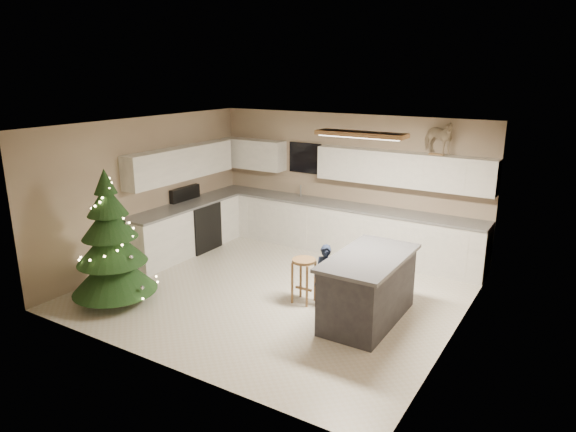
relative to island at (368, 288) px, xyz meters
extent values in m
plane|color=beige|center=(-1.61, 0.16, -0.48)|extent=(5.50, 5.50, 0.00)
cube|color=tan|center=(-1.61, 2.66, 0.82)|extent=(5.50, 0.02, 2.60)
cube|color=tan|center=(-1.61, -2.34, 0.82)|extent=(5.50, 0.02, 2.60)
cube|color=tan|center=(-4.36, 0.16, 0.82)|extent=(0.02, 5.00, 2.60)
cube|color=tan|center=(1.14, 0.16, 0.82)|extent=(0.02, 5.00, 2.60)
cube|color=silver|center=(-1.61, 0.16, 2.12)|extent=(5.50, 5.00, 0.02)
cube|color=olive|center=(-0.31, 0.26, 2.07)|extent=(1.25, 0.32, 0.06)
cube|color=white|center=(-0.31, 0.26, 2.04)|extent=(1.15, 0.24, 0.02)
cube|color=white|center=(-1.61, 2.36, -0.03)|extent=(5.48, 0.60, 0.90)
cube|color=white|center=(-4.06, 0.76, -0.03)|extent=(0.60, 2.60, 0.90)
cube|color=slate|center=(-1.61, 2.35, 0.44)|extent=(5.48, 0.62, 0.04)
cube|color=slate|center=(-4.05, 0.76, 0.44)|extent=(0.62, 2.60, 0.04)
cube|color=white|center=(-3.66, 2.48, 1.22)|extent=(1.40, 0.35, 0.60)
cube|color=white|center=(-0.46, 2.48, 1.22)|extent=(3.20, 0.35, 0.60)
cube|color=white|center=(-4.18, 0.88, 1.22)|extent=(0.35, 2.60, 0.60)
cube|color=black|center=(-2.51, 2.63, 1.22)|extent=(0.70, 0.04, 0.60)
cube|color=#99999E|center=(-2.51, 2.36, 0.42)|extent=(0.55, 0.40, 0.06)
cylinder|color=#99999E|center=(-2.51, 2.46, 0.58)|extent=(0.03, 0.03, 0.24)
cube|color=black|center=(-4.04, 1.06, -0.03)|extent=(0.64, 0.75, 0.90)
cube|color=black|center=(-4.29, 1.06, 0.57)|extent=(0.10, 0.75, 0.30)
cube|color=black|center=(0.00, 0.00, -0.03)|extent=(0.80, 1.60, 0.90)
cube|color=#37373B|center=(0.00, 0.00, 0.45)|extent=(0.90, 1.70, 0.05)
cylinder|color=olive|center=(-1.04, 0.04, 0.18)|extent=(0.36, 0.36, 0.04)
cylinder|color=olive|center=(-1.17, -0.09, -0.16)|extent=(0.04, 0.04, 0.64)
cylinder|color=olive|center=(-0.92, -0.09, -0.16)|extent=(0.04, 0.04, 0.64)
cylinder|color=olive|center=(-1.17, 0.16, -0.16)|extent=(0.04, 0.04, 0.64)
cylinder|color=olive|center=(-0.92, 0.16, -0.16)|extent=(0.04, 0.04, 0.64)
cube|color=olive|center=(-1.04, 0.04, -0.27)|extent=(0.27, 0.03, 0.03)
cylinder|color=#3F2816|center=(-3.46, -1.44, -0.34)|extent=(0.11, 0.11, 0.27)
cone|color=#143712|center=(-3.46, -1.44, 0.02)|extent=(1.24, 1.24, 0.64)
cone|color=#143712|center=(-3.46, -1.44, 0.43)|extent=(1.02, 1.02, 0.55)
cone|color=#143712|center=(-3.46, -1.44, 0.79)|extent=(0.80, 0.80, 0.50)
cone|color=#143712|center=(-3.46, -1.44, 1.11)|extent=(0.58, 0.58, 0.45)
cone|color=#143712|center=(-3.46, -1.44, 1.38)|extent=(0.33, 0.33, 0.36)
sphere|color=#FFD88C|center=(-2.81, -1.44, -0.25)|extent=(0.03, 0.03, 0.03)
sphere|color=#FFD88C|center=(-2.91, -1.15, -0.19)|extent=(0.03, 0.03, 0.03)
sphere|color=#FFD88C|center=(-3.12, -0.95, -0.13)|extent=(0.03, 0.03, 0.03)
sphere|color=#FFD88C|center=(-3.39, -0.86, -0.07)|extent=(0.03, 0.03, 0.03)
sphere|color=#FFD88C|center=(-3.66, -0.92, -0.01)|extent=(0.03, 0.03, 0.03)
sphere|color=#FFD88C|center=(-3.86, -1.08, 0.05)|extent=(0.03, 0.03, 0.03)
sphere|color=#FFD88C|center=(-3.97, -1.32, 0.10)|extent=(0.03, 0.03, 0.03)
sphere|color=#FFD88C|center=(-3.95, -1.56, 0.16)|extent=(0.03, 0.03, 0.03)
sphere|color=#FFD88C|center=(-3.82, -1.76, 0.22)|extent=(0.03, 0.03, 0.03)
sphere|color=#FFD88C|center=(-3.62, -1.87, 0.28)|extent=(0.03, 0.03, 0.03)
sphere|color=#FFD88C|center=(-3.41, -1.88, 0.34)|extent=(0.03, 0.03, 0.03)
sphere|color=#FFD88C|center=(-3.22, -1.79, 0.40)|extent=(0.03, 0.03, 0.03)
sphere|color=#FFD88C|center=(-3.11, -1.63, 0.46)|extent=(0.03, 0.03, 0.03)
sphere|color=#FFD88C|center=(-3.08, -1.45, 0.52)|extent=(0.03, 0.03, 0.03)
sphere|color=#FFD88C|center=(-3.14, -1.28, 0.58)|extent=(0.03, 0.03, 0.03)
sphere|color=#FFD88C|center=(-3.27, -1.17, 0.64)|extent=(0.03, 0.03, 0.03)
sphere|color=#FFD88C|center=(-3.42, -1.13, 0.70)|extent=(0.03, 0.03, 0.03)
sphere|color=#FFD88C|center=(-3.56, -1.17, 0.76)|extent=(0.03, 0.03, 0.03)
sphere|color=#FFD88C|center=(-3.66, -1.26, 0.82)|extent=(0.03, 0.03, 0.03)
sphere|color=#FFD88C|center=(-3.70, -1.38, 0.88)|extent=(0.03, 0.03, 0.03)
sphere|color=#FFD88C|center=(-3.69, -1.50, 0.94)|extent=(0.03, 0.03, 0.03)
sphere|color=#FFD88C|center=(-3.62, -1.58, 1.00)|extent=(0.03, 0.03, 0.03)
sphere|color=#FFD88C|center=(-3.53, -1.62, 1.06)|extent=(0.03, 0.03, 0.03)
sphere|color=#FFD88C|center=(-3.44, -1.61, 1.12)|extent=(0.03, 0.03, 0.03)
sphere|color=#FFD88C|center=(-3.38, -1.57, 1.18)|extent=(0.03, 0.03, 0.03)
sphere|color=#FFD88C|center=(-3.35, -1.50, 1.24)|extent=(0.03, 0.03, 0.03)
sphere|color=#FFD88C|center=(-3.35, -1.44, 1.30)|extent=(0.03, 0.03, 0.03)
sphere|color=#FFD88C|center=(-3.38, -1.40, 1.36)|extent=(0.03, 0.03, 0.03)
sphere|color=#FFD88C|center=(-3.42, -1.39, 1.41)|extent=(0.03, 0.03, 0.03)
sphere|color=silver|center=(-2.90, -1.44, -0.13)|extent=(0.06, 0.06, 0.06)
sphere|color=silver|center=(-3.76, -1.04, 0.02)|extent=(0.06, 0.06, 0.06)
sphere|color=silver|center=(-3.60, -1.87, 0.16)|extent=(0.06, 0.06, 0.06)
sphere|color=silver|center=(-3.08, -1.32, 0.31)|extent=(0.06, 0.06, 0.06)
sphere|color=silver|center=(-3.74, -1.24, 0.46)|extent=(0.06, 0.06, 0.06)
sphere|color=silver|center=(-3.46, -1.73, 0.61)|extent=(0.06, 0.06, 0.06)
sphere|color=silver|center=(-3.27, -1.30, 0.76)|extent=(0.06, 0.06, 0.06)
sphere|color=silver|center=(-3.64, -1.39, 0.91)|extent=(0.06, 0.06, 0.06)
sphere|color=silver|center=(-3.42, -1.57, 1.06)|extent=(0.06, 0.06, 0.06)
sphere|color=silver|center=(-3.41, -1.38, 1.21)|extent=(0.06, 0.06, 0.06)
sphere|color=silver|center=(-3.49, -1.44, 1.35)|extent=(0.06, 0.06, 0.06)
imported|color=#1B2039|center=(-0.71, 0.09, -0.01)|extent=(0.37, 0.27, 0.95)
cube|color=olive|center=(0.11, 2.44, 1.53)|extent=(0.26, 0.02, 0.02)
cube|color=olive|center=(0.11, 2.52, 1.53)|extent=(0.26, 0.02, 0.02)
imported|color=beige|center=(0.11, 2.48, 1.82)|extent=(0.72, 0.54, 0.55)
camera|label=1|loc=(2.47, -6.15, 2.89)|focal=32.00mm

